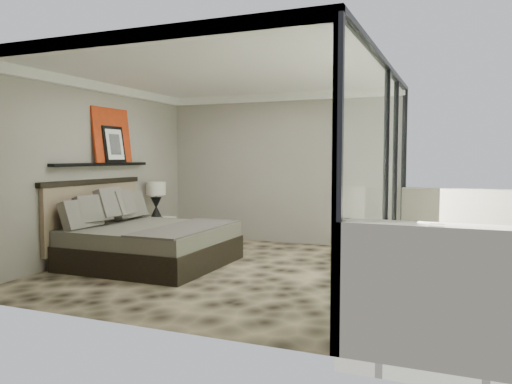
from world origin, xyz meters
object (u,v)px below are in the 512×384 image
at_px(table_lamp, 156,195).
at_px(lounger, 489,282).
at_px(nightstand, 157,232).
at_px(bed, 146,241).

height_order(table_lamp, lounger, table_lamp).
bearing_deg(lounger, table_lamp, 179.52).
xyz_separation_m(nightstand, lounger, (5.44, -1.46, -0.06)).
height_order(nightstand, lounger, lounger).
relative_size(nightstand, table_lamp, 0.79).
relative_size(bed, nightstand, 4.26).
bearing_deg(bed, lounger, -0.86).
bearing_deg(bed, nightstand, 117.40).
bearing_deg(table_lamp, lounger, -15.48).
distance_m(bed, lounger, 4.72).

